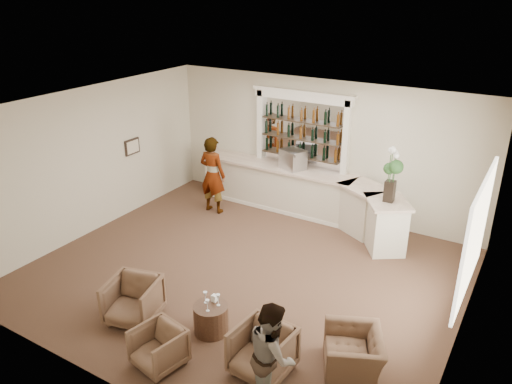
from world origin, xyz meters
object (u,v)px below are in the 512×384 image
at_px(armchair_left, 133,300).
at_px(espresso_machine, 293,159).
at_px(cocktail_table, 211,319).
at_px(armchair_right, 262,351).
at_px(armchair_far, 353,353).
at_px(flower_vase, 392,171).
at_px(sommelier, 213,175).
at_px(bar_counter, 304,194).
at_px(guest, 272,355).
at_px(armchair_center, 158,347).

bearing_deg(armchair_left, espresso_machine, 72.33).
bearing_deg(cocktail_table, armchair_right, -17.08).
xyz_separation_m(cocktail_table, armchair_left, (-1.31, -0.42, 0.13)).
relative_size(cocktail_table, armchair_far, 0.61).
xyz_separation_m(armchair_left, espresso_machine, (0.27, 5.29, 1.00)).
bearing_deg(flower_vase, sommelier, -176.19).
xyz_separation_m(bar_counter, guest, (2.24, -5.57, 0.22)).
distance_m(guest, espresso_machine, 6.26).
height_order(armchair_left, espresso_machine, espresso_machine).
bearing_deg(cocktail_table, armchair_center, -101.42).
height_order(cocktail_table, guest, guest).
distance_m(guest, armchair_left, 2.95).
bearing_deg(armchair_far, sommelier, -150.44).
bearing_deg(cocktail_table, flower_vase, 69.37).
distance_m(sommelier, armchair_far, 6.18).
bearing_deg(espresso_machine, guest, -42.55).
bearing_deg(bar_counter, armchair_center, -85.60).
height_order(cocktail_table, armchair_center, armchair_center).
height_order(cocktail_table, armchair_left, armchair_left).
distance_m(bar_counter, armchair_left, 5.25).
relative_size(sommelier, espresso_machine, 3.54).
xyz_separation_m(sommelier, armchair_far, (5.04, -3.51, -0.66)).
height_order(sommelier, espresso_machine, sommelier).
height_order(armchair_far, espresso_machine, espresso_machine).
xyz_separation_m(cocktail_table, armchair_far, (2.31, 0.37, 0.06)).
xyz_separation_m(bar_counter, armchair_center, (0.45, -5.83, -0.26)).
bearing_deg(armchair_right, flower_vase, 89.87).
relative_size(sommelier, flower_vase, 1.63).
bearing_deg(sommelier, armchair_center, 117.18).
bearing_deg(flower_vase, armchair_right, -94.70).
xyz_separation_m(sommelier, guest, (4.31, -4.66, -0.17)).
relative_size(armchair_left, armchair_right, 1.02).
bearing_deg(armchair_right, armchair_center, -149.86).
distance_m(armchair_left, armchair_center, 1.27).
xyz_separation_m(cocktail_table, armchair_right, (1.19, -0.37, 0.13)).
bearing_deg(armchair_far, guest, -58.02).
bearing_deg(armchair_center, armchair_right, 36.87).
bearing_deg(armchair_center, guest, 19.53).
xyz_separation_m(armchair_right, espresso_machine, (-2.23, 5.24, 1.00)).
distance_m(cocktail_table, guest, 1.85).
relative_size(guest, armchair_far, 1.68).
xyz_separation_m(armchair_center, flower_vase, (1.78, 5.20, 1.49)).
bearing_deg(espresso_machine, flower_vase, 7.30).
relative_size(sommelier, armchair_center, 2.77).
xyz_separation_m(sommelier, armchair_center, (2.52, -4.92, -0.65)).
distance_m(armchair_right, espresso_machine, 5.79).
bearing_deg(flower_vase, bar_counter, 164.38).
bearing_deg(cocktail_table, bar_counter, 97.83).
distance_m(cocktail_table, armchair_center, 1.06).
bearing_deg(armchair_far, bar_counter, -171.67).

